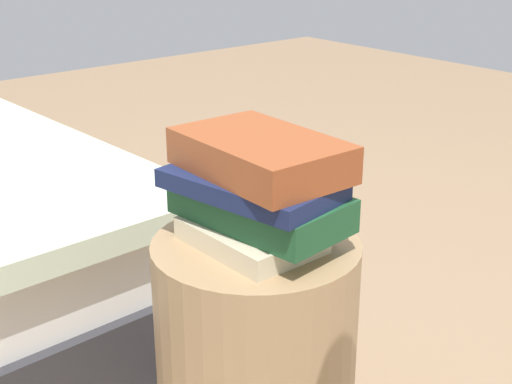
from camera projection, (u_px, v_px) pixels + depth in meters
name	position (u px, v px, depth m)	size (l,w,h in m)	color
side_table	(256.00, 375.00, 1.34)	(0.37, 0.37, 0.54)	tan
book_cream	(250.00, 234.00, 1.23)	(0.22, 0.16, 0.04)	beige
book_forest	(261.00, 206.00, 1.22)	(0.30, 0.16, 0.06)	#1E512D
book_navy	(253.00, 185.00, 1.20)	(0.29, 0.17, 0.03)	#19234C
book_rust	(260.00, 155.00, 1.19)	(0.29, 0.19, 0.06)	#994723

